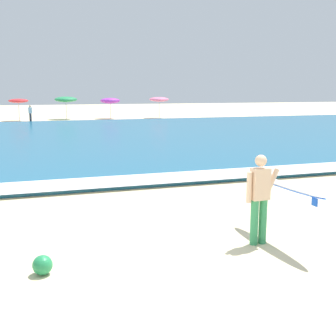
{
  "coord_description": "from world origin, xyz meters",
  "views": [
    {
      "loc": [
        -1.79,
        -6.53,
        2.92
      ],
      "look_at": [
        1.26,
        2.84,
        1.1
      ],
      "focal_mm": 45.57,
      "sensor_mm": 36.0,
      "label": 1
    }
  ],
  "objects": [
    {
      "name": "ground_plane",
      "position": [
        0.0,
        0.0,
        0.0
      ],
      "size": [
        160.0,
        160.0,
        0.0
      ],
      "primitive_type": "plane",
      "color": "beige"
    },
    {
      "name": "surf_foam",
      "position": [
        0.0,
        6.15,
        0.15
      ],
      "size": [
        120.0,
        1.6,
        0.01
      ],
      "primitive_type": "cube",
      "color": "white",
      "rests_on": "sea"
    },
    {
      "name": "beach_ball",
      "position": [
        -1.72,
        0.17,
        0.16
      ],
      "size": [
        0.32,
        0.32,
        0.32
      ],
      "primitive_type": "sphere",
      "color": "#23844C",
      "rests_on": "ground"
    },
    {
      "name": "surfer_with_board",
      "position": [
        2.49,
        0.35,
        1.03
      ],
      "size": [
        0.98,
        2.44,
        1.73
      ],
      "color": "#338E56",
      "rests_on": "ground"
    },
    {
      "name": "beach_umbrella_4",
      "position": [
        6.14,
        36.86,
        1.81
      ],
      "size": [
        1.97,
        1.97,
        2.1
      ],
      "color": "beige",
      "rests_on": "ground"
    },
    {
      "name": "sea",
      "position": [
        0.0,
        19.55,
        0.07
      ],
      "size": [
        120.0,
        28.0,
        0.14
      ],
      "primitive_type": "cube",
      "color": "#1E6084",
      "rests_on": "ground"
    },
    {
      "name": "beach_umbrella_5",
      "position": [
        11.13,
        36.17,
        1.93
      ],
      "size": [
        2.0,
        2.02,
        2.19
      ],
      "color": "beige",
      "rests_on": "ground"
    },
    {
      "name": "beachgoer_near_row_left",
      "position": [
        -1.66,
        33.53,
        0.84
      ],
      "size": [
        0.32,
        0.2,
        1.58
      ],
      "color": "#383842",
      "rests_on": "ground"
    },
    {
      "name": "beach_umbrella_3",
      "position": [
        1.79,
        37.27,
        1.96
      ],
      "size": [
        2.21,
        2.22,
        2.27
      ],
      "color": "beige",
      "rests_on": "ground"
    },
    {
      "name": "beach_umbrella_2",
      "position": [
        -2.65,
        36.29,
        1.88
      ],
      "size": [
        1.81,
        1.82,
        2.08
      ],
      "color": "beige",
      "rests_on": "ground"
    }
  ]
}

